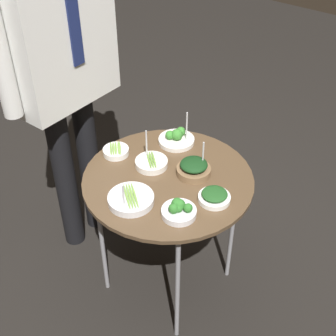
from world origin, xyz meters
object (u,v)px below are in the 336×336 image
(bowl_asparagus_mid_right, at_px, (131,199))
(bowl_broccoli_front_center, at_px, (179,210))
(bowl_spinach_front_left, at_px, (214,197))
(bowl_spinach_mid_left, at_px, (194,168))
(bowl_asparagus_back_left, at_px, (151,163))
(serving_cart, at_px, (168,185))
(bowl_asparagus_center, at_px, (116,151))
(waiter_figure, at_px, (59,49))
(bowl_broccoli_near_rim, at_px, (176,138))

(bowl_asparagus_mid_right, distance_m, bowl_broccoli_front_center, 0.20)
(bowl_asparagus_mid_right, bearing_deg, bowl_spinach_front_left, -50.40)
(bowl_spinach_mid_left, distance_m, bowl_spinach_front_left, 0.18)
(bowl_broccoli_front_center, bearing_deg, bowl_asparagus_back_left, 57.98)
(bowl_spinach_front_left, xyz_separation_m, bowl_asparagus_mid_right, (-0.21, 0.25, -0.00))
(bowl_asparagus_mid_right, bearing_deg, bowl_asparagus_back_left, 19.98)
(serving_cart, distance_m, bowl_asparagus_mid_right, 0.22)
(bowl_spinach_front_left, bearing_deg, bowl_spinach_mid_left, 61.74)
(bowl_asparagus_mid_right, bearing_deg, bowl_asparagus_center, 52.82)
(bowl_spinach_front_left, xyz_separation_m, waiter_figure, (-0.00, 0.80, 0.38))
(bowl_spinach_mid_left, distance_m, bowl_asparagus_mid_right, 0.30)
(bowl_asparagus_back_left, xyz_separation_m, bowl_broccoli_front_center, (-0.17, -0.27, 0.01))
(bowl_broccoli_near_rim, height_order, bowl_broccoli_front_center, bowl_broccoli_near_rim)
(bowl_spinach_front_left, relative_size, bowl_broccoli_front_center, 0.95)
(bowl_asparagus_mid_right, xyz_separation_m, bowl_broccoli_front_center, (0.06, -0.19, 0.01))
(serving_cart, xyz_separation_m, bowl_broccoli_front_center, (-0.15, -0.17, 0.07))
(serving_cart, xyz_separation_m, bowl_asparagus_back_left, (0.02, 0.10, 0.06))
(bowl_spinach_front_left, distance_m, waiter_figure, 0.89)
(serving_cart, bearing_deg, waiter_figure, 90.15)
(bowl_broccoli_near_rim, distance_m, bowl_asparagus_mid_right, 0.44)
(bowl_asparagus_center, xyz_separation_m, waiter_figure, (0.01, 0.30, 0.39))
(bowl_asparagus_mid_right, xyz_separation_m, bowl_asparagus_center, (0.20, 0.26, -0.00))
(bowl_asparagus_back_left, height_order, bowl_broccoli_near_rim, bowl_broccoli_near_rim)
(bowl_broccoli_near_rim, relative_size, waiter_figure, 0.10)
(serving_cart, height_order, bowl_asparagus_back_left, bowl_asparagus_back_left)
(bowl_broccoli_near_rim, bearing_deg, bowl_asparagus_mid_right, -166.67)
(bowl_spinach_mid_left, height_order, waiter_figure, waiter_figure)
(bowl_broccoli_near_rim, height_order, waiter_figure, waiter_figure)
(bowl_spinach_front_left, relative_size, bowl_asparagus_mid_right, 0.70)
(bowl_broccoli_front_center, bearing_deg, serving_cart, 48.06)
(bowl_spinach_front_left, relative_size, waiter_figure, 0.07)
(bowl_spinach_front_left, distance_m, bowl_asparagus_center, 0.51)
(bowl_broccoli_near_rim, relative_size, bowl_spinach_front_left, 1.29)
(bowl_spinach_mid_left, height_order, bowl_asparagus_mid_right, bowl_spinach_mid_left)
(serving_cart, distance_m, waiter_figure, 0.73)
(serving_cart, height_order, bowl_asparagus_mid_right, bowl_asparagus_mid_right)
(bowl_broccoli_near_rim, relative_size, bowl_broccoli_front_center, 1.22)
(bowl_asparagus_center, distance_m, bowl_broccoli_front_center, 0.47)
(bowl_broccoli_near_rim, distance_m, bowl_asparagus_center, 0.28)
(bowl_asparagus_back_left, relative_size, waiter_figure, 0.09)
(bowl_spinach_mid_left, bearing_deg, serving_cart, 139.92)
(bowl_spinach_front_left, relative_size, bowl_asparagus_center, 1.11)
(bowl_spinach_mid_left, bearing_deg, bowl_spinach_front_left, -118.26)
(serving_cart, distance_m, bowl_asparagus_center, 0.29)
(bowl_asparagus_center, distance_m, waiter_figure, 0.49)
(bowl_spinach_mid_left, relative_size, bowl_spinach_front_left, 1.20)
(bowl_spinach_mid_left, relative_size, waiter_figure, 0.09)
(bowl_asparagus_back_left, height_order, bowl_spinach_front_left, bowl_asparagus_back_left)
(serving_cart, distance_m, bowl_asparagus_back_left, 0.12)
(waiter_figure, bearing_deg, bowl_broccoli_front_center, -101.27)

